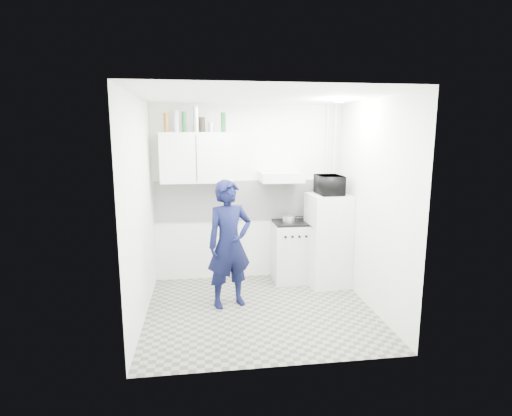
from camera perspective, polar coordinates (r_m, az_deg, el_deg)
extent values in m
plane|color=slate|center=(5.16, 0.57, -14.39)|extent=(2.80, 2.80, 0.00)
plane|color=white|center=(4.71, 0.63, 15.71)|extent=(2.80, 2.80, 0.00)
plane|color=white|center=(5.99, -1.14, 2.10)|extent=(2.80, 0.00, 2.80)
plane|color=white|center=(4.77, -16.28, -0.46)|extent=(0.00, 2.60, 2.60)
plane|color=white|center=(5.16, 16.18, 0.33)|extent=(0.00, 2.60, 2.60)
imported|color=black|center=(5.05, -3.82, -5.16)|extent=(0.68, 0.55, 1.62)
cube|color=silver|center=(6.04, 5.05, -6.26)|extent=(0.55, 0.55, 0.87)
cube|color=silver|center=(5.87, 10.20, -4.53)|extent=(0.59, 0.59, 1.34)
cube|color=black|center=(5.92, 5.12, -2.05)|extent=(0.52, 0.52, 0.03)
cylinder|color=silver|center=(5.85, 4.69, -1.54)|extent=(0.18, 0.18, 0.10)
imported|color=black|center=(5.72, 10.46, 3.27)|extent=(0.49, 0.33, 0.27)
cylinder|color=brown|center=(5.73, -12.74, 11.80)|extent=(0.06, 0.06, 0.26)
cylinder|color=#B2B7BC|center=(5.72, -11.33, 12.01)|extent=(0.08, 0.08, 0.29)
cylinder|color=#144C1E|center=(5.72, -10.22, 12.01)|extent=(0.07, 0.07, 0.28)
cylinder|color=silver|center=(5.72, -8.56, 12.42)|extent=(0.08, 0.08, 0.35)
cylinder|color=black|center=(5.71, -7.70, 11.71)|extent=(0.08, 0.08, 0.21)
cylinder|color=silver|center=(5.71, -6.46, 11.38)|extent=(0.07, 0.07, 0.14)
cylinder|color=#144C1E|center=(5.72, -4.68, 12.10)|extent=(0.07, 0.07, 0.27)
cube|color=silver|center=(5.72, -8.50, 7.14)|extent=(1.00, 0.35, 0.70)
cube|color=silver|center=(5.78, 3.58, 4.48)|extent=(0.60, 0.50, 0.14)
cube|color=white|center=(5.99, -1.12, 1.13)|extent=(2.74, 0.03, 0.60)
cylinder|color=silver|center=(6.20, 10.98, 2.19)|extent=(0.05, 0.05, 2.60)
cylinder|color=silver|center=(6.16, 9.92, 2.18)|extent=(0.04, 0.04, 2.60)
cylinder|color=white|center=(5.14, 11.77, 14.72)|extent=(0.10, 0.10, 0.02)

